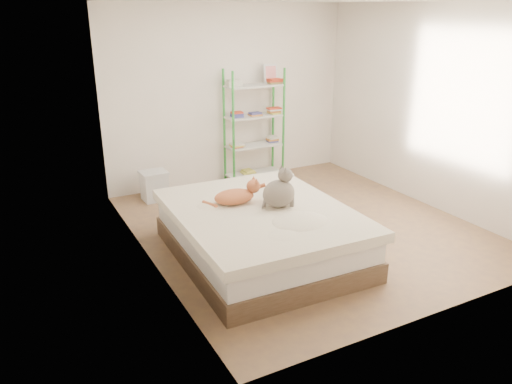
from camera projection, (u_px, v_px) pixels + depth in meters
room at (307, 122)px, 5.65m from camera, size 3.81×4.21×2.61m
bed at (261, 233)px, 5.28m from camera, size 1.78×2.19×0.55m
orange_cat at (234, 195)px, 5.28m from camera, size 0.54×0.34×0.21m
grey_cat at (279, 188)px, 5.16m from camera, size 0.39×0.34×0.42m
shelf_unit at (255, 125)px, 7.50m from camera, size 0.88×0.36×1.74m
cardboard_box at (279, 200)px, 6.50m from camera, size 0.49×0.47×0.37m
white_bin at (154, 185)px, 6.89m from camera, size 0.37×0.33×0.41m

